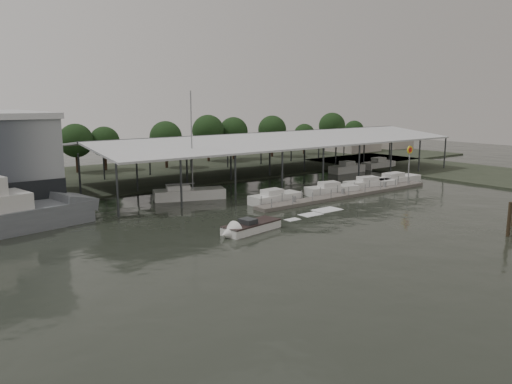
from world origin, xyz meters
TOP-DOWN VIEW (x-y plane):
  - ground at (0.00, 0.00)m, footprint 200.00×200.00m
  - land_strip_far at (0.00, 42.00)m, footprint 140.00×30.00m
  - land_strip_east at (45.00, 10.00)m, footprint 20.00×60.00m
  - covered_boat_shed at (17.00, 28.00)m, footprint 58.24×24.00m
  - floating_dock at (15.00, 10.00)m, footprint 28.00×2.00m
  - shell_fuel_sign at (27.00, 9.99)m, footprint 1.10×0.18m
  - distant_commercial_buildings at (59.03, 44.69)m, footprint 22.00×8.00m
  - white_sailboat at (-1.70, 20.39)m, footprint 8.79×5.30m
  - speedboat_underway at (-5.10, 3.84)m, footprint 17.57×4.96m
  - moored_cruiser_0 at (5.17, 12.38)m, footprint 6.65×2.40m
  - moored_cruiser_1 at (14.12, 12.10)m, footprint 7.17×3.68m
  - moored_cruiser_2 at (21.29, 11.97)m, footprint 7.62×3.88m
  - moored_cruiser_3 at (26.89, 12.10)m, footprint 8.86×2.33m
  - horizon_tree_line at (25.01, 48.16)m, footprint 69.34×9.09m

SIDE VIEW (x-z plane):
  - ground at x=0.00m, z-range 0.00..0.00m
  - land_strip_far at x=0.00m, z-range -0.05..0.25m
  - land_strip_east at x=45.00m, z-range -0.05..0.25m
  - floating_dock at x=15.00m, z-range -0.50..0.90m
  - speedboat_underway at x=-5.10m, z-range -0.61..1.39m
  - moored_cruiser_1 at x=14.12m, z-range -0.24..1.46m
  - moored_cruiser_2 at x=21.29m, z-range -0.24..1.46m
  - moored_cruiser_3 at x=26.89m, z-range -0.24..1.46m
  - moored_cruiser_0 at x=5.17m, z-range -0.24..1.46m
  - white_sailboat at x=-1.70m, z-range -5.83..7.14m
  - distant_commercial_buildings at x=59.03m, z-range -0.16..3.84m
  - shell_fuel_sign at x=27.00m, z-range 1.15..6.70m
  - horizon_tree_line at x=25.01m, z-range 0.98..9.93m
  - covered_boat_shed at x=17.00m, z-range 2.65..9.61m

